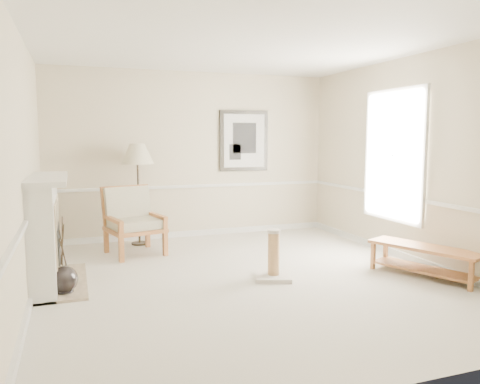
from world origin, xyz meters
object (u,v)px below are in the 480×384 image
at_px(floor_vase, 64,280).
at_px(scratching_post, 274,263).
at_px(bench, 424,256).
at_px(floor_lamp, 138,157).
at_px(armchair, 132,217).

xyz_separation_m(floor_vase, scratching_post, (2.46, -0.25, 0.03)).
relative_size(bench, scratching_post, 2.29).
distance_m(floor_lamp, bench, 4.56).
relative_size(floor_lamp, scratching_post, 2.64).
bearing_deg(floor_lamp, armchair, -108.02).
height_order(floor_lamp, scratching_post, floor_lamp).
bearing_deg(armchair, scratching_post, -66.46).
xyz_separation_m(floor_vase, floor_lamp, (1.14, 2.25, 1.29)).
bearing_deg(floor_vase, armchair, 60.60).
relative_size(armchair, bench, 0.71).
xyz_separation_m(floor_lamp, bench, (3.16, -3.07, -1.19)).
relative_size(floor_lamp, bench, 1.15).
bearing_deg(scratching_post, armchair, 127.53).
distance_m(floor_vase, floor_lamp, 2.83).
height_order(floor_vase, scratching_post, floor_vase).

